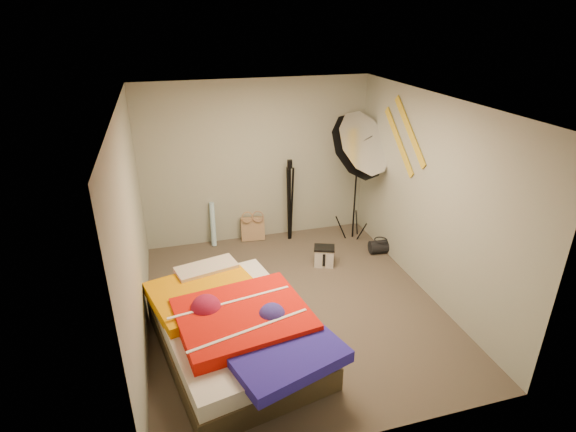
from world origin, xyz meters
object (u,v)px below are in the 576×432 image
object	(u,v)px
tote_bag	(253,229)
bed	(235,328)
camera_tripod	(290,195)
duffel_bag	(380,247)
wrapping_roll	(213,224)
camera_case	(324,257)
photo_umbrella	(358,147)

from	to	relation	value
tote_bag	bed	distance (m)	2.62
bed	camera_tripod	size ratio (longest dim) A/B	1.80
tote_bag	duffel_bag	bearing A→B (deg)	-22.75
wrapping_roll	camera_tripod	bearing A→B (deg)	-6.53
wrapping_roll	duffel_bag	bearing A→B (deg)	-21.89
wrapping_roll	bed	distance (m)	2.52
tote_bag	camera_case	xyz separation A→B (m)	(0.82, -1.08, -0.05)
duffel_bag	photo_umbrella	distance (m)	1.54
camera_case	photo_umbrella	size ratio (longest dim) A/B	0.12
wrapping_roll	camera_case	xyz separation A→B (m)	(1.45, -1.08, -0.21)
camera_case	camera_tripod	xyz separation A→B (m)	(-0.25, 0.94, 0.62)
wrapping_roll	camera_tripod	xyz separation A→B (m)	(1.20, -0.14, 0.41)
tote_bag	camera_case	world-z (taller)	tote_bag
wrapping_roll	photo_umbrella	size ratio (longest dim) A/B	0.32
duffel_bag	wrapping_roll	bearing A→B (deg)	163.47
duffel_bag	photo_umbrella	xyz separation A→B (m)	(-0.29, 0.41, 1.46)
wrapping_roll	bed	xyz separation A→B (m)	(-0.09, -2.52, -0.04)
camera_case	duffel_bag	size ratio (longest dim) A/B	0.83
wrapping_roll	camera_case	distance (m)	1.82
wrapping_roll	tote_bag	bearing A→B (deg)	0.00
wrapping_roll	photo_umbrella	world-z (taller)	photo_umbrella
bed	photo_umbrella	xyz separation A→B (m)	(2.19, 1.97, 1.26)
tote_bag	wrapping_roll	distance (m)	0.64
tote_bag	wrapping_roll	bearing A→B (deg)	-174.21
camera_case	bed	size ratio (longest dim) A/B	0.11
tote_bag	duffel_bag	size ratio (longest dim) A/B	1.15
wrapping_roll	photo_umbrella	xyz separation A→B (m)	(2.11, -0.55, 1.22)
tote_bag	duffel_bag	distance (m)	2.02
duffel_bag	camera_tripod	world-z (taller)	camera_tripod
camera_tripod	wrapping_roll	bearing A→B (deg)	173.47
camera_case	photo_umbrella	world-z (taller)	photo_umbrella
tote_bag	camera_case	bearing A→B (deg)	-46.99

